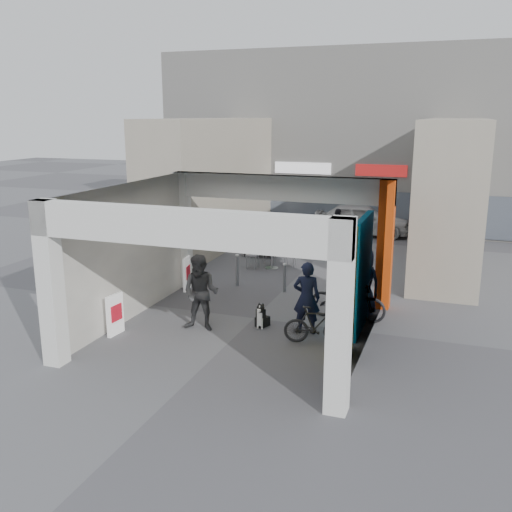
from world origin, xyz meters
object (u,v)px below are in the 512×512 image
at_px(cafe_set, 271,257).
at_px(produce_stand, 260,248).
at_px(border_collie, 261,317).
at_px(man_with_dog, 307,298).
at_px(man_back_turned, 201,293).
at_px(bicycle_front, 348,300).
at_px(white_van, 362,219).
at_px(bicycle_rear, 316,325).
at_px(man_elderly, 364,282).
at_px(man_crates, 338,231).

xyz_separation_m(cafe_set, produce_stand, (-0.83, 1.19, -0.01)).
bearing_deg(border_collie, man_with_dog, 23.13).
height_order(produce_stand, man_back_turned, man_back_turned).
xyz_separation_m(bicycle_front, white_van, (-1.45, 10.75, 0.18)).
height_order(border_collie, man_back_turned, man_back_turned).
xyz_separation_m(produce_stand, bicycle_rear, (3.99, -7.46, 0.13)).
bearing_deg(man_elderly, bicycle_rear, -88.05).
distance_m(border_collie, man_crates, 8.51).
bearing_deg(bicycle_front, border_collie, 128.06).
bearing_deg(white_van, man_with_dog, 175.96).
relative_size(cafe_set, produce_stand, 1.26).
distance_m(produce_stand, border_collie, 7.35).
distance_m(man_crates, bicycle_rear, 9.14).
relative_size(cafe_set, white_van, 0.37).
relative_size(cafe_set, border_collie, 2.35).
bearing_deg(bicycle_rear, man_crates, -5.11).
height_order(border_collie, bicycle_front, bicycle_front).
height_order(man_back_turned, man_elderly, man_back_turned).
height_order(bicycle_rear, white_van, white_van).
bearing_deg(white_van, bicycle_rear, 177.55).
bearing_deg(white_van, produce_stand, 143.04).
height_order(man_with_dog, man_elderly, man_with_dog).
bearing_deg(white_van, man_elderly, -177.50).
distance_m(man_back_turned, bicycle_rear, 2.90).
relative_size(man_crates, bicycle_front, 0.86).
xyz_separation_m(border_collie, man_elderly, (2.21, 1.83, 0.62)).
bearing_deg(produce_stand, border_collie, -67.04).
height_order(cafe_set, man_crates, man_crates).
relative_size(man_with_dog, bicycle_front, 0.90).
relative_size(cafe_set, man_with_dog, 0.87).
distance_m(man_crates, white_van, 3.57).
bearing_deg(man_crates, man_elderly, 116.37).
xyz_separation_m(man_with_dog, man_back_turned, (-2.47, -0.65, 0.05)).
xyz_separation_m(produce_stand, white_van, (2.91, 5.12, 0.38)).
distance_m(produce_stand, white_van, 5.90).
xyz_separation_m(man_elderly, white_van, (-1.77, 10.21, -0.18)).
xyz_separation_m(man_with_dog, man_crates, (-1.01, 8.46, -0.04)).
bearing_deg(produce_stand, cafe_set, -51.83).
height_order(cafe_set, border_collie, cafe_set).
relative_size(bicycle_front, bicycle_rear, 1.33).
relative_size(produce_stand, man_elderly, 0.69).
height_order(cafe_set, white_van, white_van).
bearing_deg(man_crates, man_back_turned, 89.85).
distance_m(produce_stand, man_with_dog, 7.80).
bearing_deg(man_with_dog, man_back_turned, 4.81).
bearing_deg(bicycle_rear, man_with_dog, 20.39).
bearing_deg(cafe_set, border_collie, -74.01).
distance_m(cafe_set, bicycle_front, 5.68).
bearing_deg(man_with_dog, bicycle_front, -131.07).
bearing_deg(bicycle_front, man_with_dog, 152.83).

